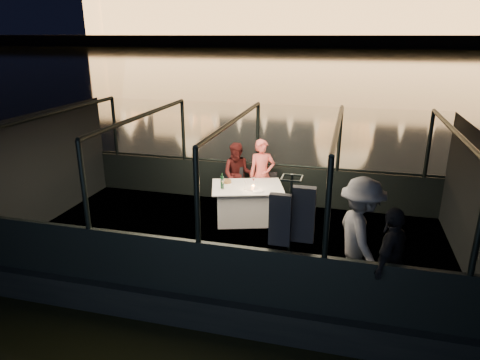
% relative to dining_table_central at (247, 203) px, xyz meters
% --- Properties ---
extents(river_water, '(500.00, 500.00, 0.00)m').
position_rel_dining_table_central_xyz_m(river_water, '(-0.04, 79.14, -0.89)').
color(river_water, black).
rests_on(river_water, ground).
extents(boat_hull, '(8.60, 4.40, 1.00)m').
position_rel_dining_table_central_xyz_m(boat_hull, '(-0.04, -0.86, -0.89)').
color(boat_hull, black).
rests_on(boat_hull, river_water).
extents(boat_deck, '(8.00, 4.00, 0.04)m').
position_rel_dining_table_central_xyz_m(boat_deck, '(-0.04, -0.86, -0.41)').
color(boat_deck, black).
rests_on(boat_deck, boat_hull).
extents(gunwale_port, '(8.00, 0.08, 0.90)m').
position_rel_dining_table_central_xyz_m(gunwale_port, '(-0.04, 1.14, 0.06)').
color(gunwale_port, black).
rests_on(gunwale_port, boat_deck).
extents(gunwale_starboard, '(8.00, 0.08, 0.90)m').
position_rel_dining_table_central_xyz_m(gunwale_starboard, '(-0.04, -2.86, 0.06)').
color(gunwale_starboard, black).
rests_on(gunwale_starboard, boat_deck).
extents(cabin_glass_port, '(8.00, 0.02, 1.40)m').
position_rel_dining_table_central_xyz_m(cabin_glass_port, '(-0.04, 1.14, 1.21)').
color(cabin_glass_port, '#99B2B2').
rests_on(cabin_glass_port, gunwale_port).
extents(cabin_glass_starboard, '(8.00, 0.02, 1.40)m').
position_rel_dining_table_central_xyz_m(cabin_glass_starboard, '(-0.04, -2.86, 1.21)').
color(cabin_glass_starboard, '#99B2B2').
rests_on(cabin_glass_starboard, gunwale_starboard).
extents(cabin_roof_glass, '(8.00, 4.00, 0.02)m').
position_rel_dining_table_central_xyz_m(cabin_roof_glass, '(-0.04, -0.86, 1.91)').
color(cabin_roof_glass, '#99B2B2').
rests_on(cabin_roof_glass, boat_deck).
extents(end_wall_fore, '(0.02, 4.00, 2.30)m').
position_rel_dining_table_central_xyz_m(end_wall_fore, '(-4.04, -0.86, 0.76)').
color(end_wall_fore, black).
rests_on(end_wall_fore, boat_deck).
extents(end_wall_aft, '(0.02, 4.00, 2.30)m').
position_rel_dining_table_central_xyz_m(end_wall_aft, '(3.96, -0.86, 0.76)').
color(end_wall_aft, black).
rests_on(end_wall_aft, boat_deck).
extents(canopy_ribs, '(8.00, 4.00, 2.30)m').
position_rel_dining_table_central_xyz_m(canopy_ribs, '(-0.04, -0.86, 0.76)').
color(canopy_ribs, black).
rests_on(canopy_ribs, boat_deck).
extents(embankment, '(400.00, 140.00, 6.00)m').
position_rel_dining_table_central_xyz_m(embankment, '(-0.04, 209.14, 0.11)').
color(embankment, '#423D33').
rests_on(embankment, ground).
extents(dining_table_central, '(1.70, 1.44, 0.77)m').
position_rel_dining_table_central_xyz_m(dining_table_central, '(0.00, 0.00, 0.00)').
color(dining_table_central, white).
rests_on(dining_table_central, boat_deck).
extents(chair_port_left, '(0.44, 0.44, 0.90)m').
position_rel_dining_table_central_xyz_m(chair_port_left, '(-0.50, 0.64, 0.06)').
color(chair_port_left, black).
rests_on(chair_port_left, boat_deck).
extents(chair_port_right, '(0.47, 0.47, 0.83)m').
position_rel_dining_table_central_xyz_m(chair_port_right, '(0.28, 0.63, 0.06)').
color(chair_port_right, black).
rests_on(chair_port_right, boat_deck).
extents(coat_stand, '(0.66, 0.60, 1.95)m').
position_rel_dining_table_central_xyz_m(coat_stand, '(1.25, -2.61, 0.51)').
color(coat_stand, black).
rests_on(coat_stand, boat_deck).
extents(person_woman_coral, '(0.67, 0.57, 1.59)m').
position_rel_dining_table_central_xyz_m(person_woman_coral, '(0.16, 0.72, 0.36)').
color(person_woman_coral, '#EE6156').
rests_on(person_woman_coral, boat_deck).
extents(person_man_maroon, '(0.74, 0.59, 1.47)m').
position_rel_dining_table_central_xyz_m(person_man_maroon, '(-0.41, 0.79, 0.36)').
color(person_man_maroon, '#441313').
rests_on(person_man_maroon, boat_deck).
extents(passenger_stripe, '(1.02, 1.34, 1.83)m').
position_rel_dining_table_central_xyz_m(passenger_stripe, '(2.23, -2.14, 0.47)').
color(passenger_stripe, silver).
rests_on(passenger_stripe, boat_deck).
extents(passenger_dark, '(0.75, 1.02, 1.60)m').
position_rel_dining_table_central_xyz_m(passenger_dark, '(2.64, -2.56, 0.47)').
color(passenger_dark, black).
rests_on(passenger_dark, boat_deck).
extents(wine_bottle, '(0.07, 0.07, 0.32)m').
position_rel_dining_table_central_xyz_m(wine_bottle, '(-0.46, -0.25, 0.53)').
color(wine_bottle, '#13351D').
rests_on(wine_bottle, dining_table_central).
extents(bread_basket, '(0.19, 0.19, 0.07)m').
position_rel_dining_table_central_xyz_m(bread_basket, '(-0.46, 0.06, 0.42)').
color(bread_basket, brown).
rests_on(bread_basket, dining_table_central).
extents(amber_candle, '(0.07, 0.07, 0.08)m').
position_rel_dining_table_central_xyz_m(amber_candle, '(0.15, -0.16, 0.42)').
color(amber_candle, '#FF883F').
rests_on(amber_candle, dining_table_central).
extents(plate_near, '(0.26, 0.26, 0.01)m').
position_rel_dining_table_central_xyz_m(plate_near, '(0.27, -0.23, 0.39)').
color(plate_near, white).
rests_on(plate_near, dining_table_central).
extents(plate_far, '(0.27, 0.27, 0.01)m').
position_rel_dining_table_central_xyz_m(plate_far, '(-0.43, 0.05, 0.39)').
color(plate_far, white).
rests_on(plate_far, dining_table_central).
extents(wine_glass_white, '(0.09, 0.09, 0.20)m').
position_rel_dining_table_central_xyz_m(wine_glass_white, '(-0.44, -0.31, 0.48)').
color(wine_glass_white, silver).
rests_on(wine_glass_white, dining_table_central).
extents(wine_glass_red, '(0.06, 0.06, 0.17)m').
position_rel_dining_table_central_xyz_m(wine_glass_red, '(0.11, 0.08, 0.48)').
color(wine_glass_red, white).
rests_on(wine_glass_red, dining_table_central).
extents(wine_glass_empty, '(0.07, 0.07, 0.18)m').
position_rel_dining_table_central_xyz_m(wine_glass_empty, '(0.00, -0.20, 0.48)').
color(wine_glass_empty, silver).
rests_on(wine_glass_empty, dining_table_central).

